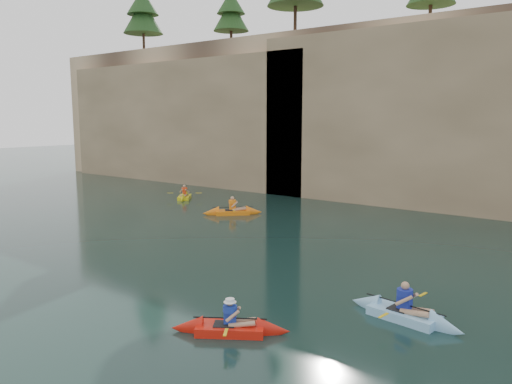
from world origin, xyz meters
The scene contains 10 objects.
ground centered at (0.00, 0.00, 0.00)m, with size 160.00×160.00×0.00m, color black.
cliff centered at (0.00, 30.00, 6.00)m, with size 70.00×16.00×12.00m, color tan.
cliff_slab_west centered at (-20.00, 22.60, 5.28)m, with size 26.00×2.40×10.56m, color tan.
cliff_slab_center centered at (2.00, 22.60, 5.70)m, with size 24.00×2.40×11.40m, color tan.
sea_cave_west centered at (-18.00, 21.95, 2.00)m, with size 4.50×1.00×4.00m, color black.
sea_cave_center centered at (-4.00, 21.95, 1.60)m, with size 3.50×1.00×3.20m, color black.
main_kayaker centered at (3.24, 1.54, 0.16)m, with size 3.02×2.31×1.16m.
kayaker_orange centered at (-6.97, 13.89, 0.16)m, with size 3.00×2.98×1.31m.
kayaker_ltblue_near centered at (6.52, 5.16, 0.17)m, with size 3.48×2.61×1.35m.
kayaker_yellow centered at (-13.18, 16.19, 0.15)m, with size 2.35×2.78×1.20m.
Camera 1 is at (11.20, -7.87, 5.59)m, focal length 35.00 mm.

